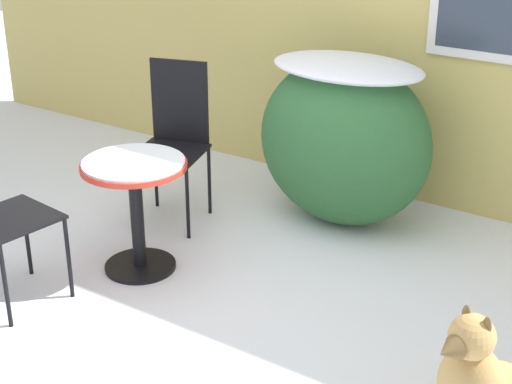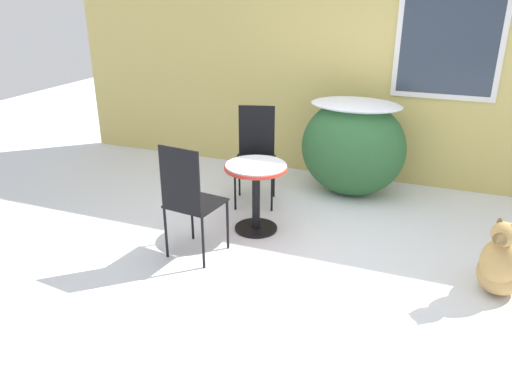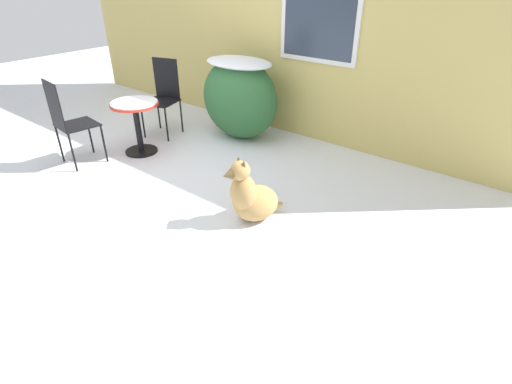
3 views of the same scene
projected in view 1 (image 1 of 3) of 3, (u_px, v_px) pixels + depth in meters
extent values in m
plane|color=white|center=(194.00, 322.00, 4.24)|extent=(16.00, 16.00, 0.00)
ellipsoid|color=#2D6033|center=(344.00, 143.00, 5.18)|extent=(1.20, 0.80, 1.14)
ellipsoid|color=white|center=(347.00, 67.00, 4.97)|extent=(1.02, 0.68, 0.12)
cylinder|color=black|center=(140.00, 266.00, 4.78)|extent=(0.43, 0.43, 0.03)
cylinder|color=black|center=(137.00, 217.00, 4.65)|extent=(0.08, 0.08, 0.63)
cylinder|color=red|center=(134.00, 166.00, 4.52)|extent=(0.62, 0.62, 0.03)
cylinder|color=white|center=(133.00, 162.00, 4.51)|extent=(0.60, 0.60, 0.02)
cube|color=black|center=(169.00, 153.00, 5.18)|extent=(0.55, 0.55, 0.02)
cube|color=black|center=(180.00, 101.00, 5.25)|extent=(0.39, 0.13, 0.57)
cylinder|color=black|center=(131.00, 196.00, 5.17)|extent=(0.02, 0.02, 0.49)
cylinder|color=black|center=(188.00, 204.00, 5.06)|extent=(0.02, 0.02, 0.49)
cylinder|color=black|center=(156.00, 174.00, 5.52)|extent=(0.02, 0.02, 0.49)
cylinder|color=black|center=(209.00, 180.00, 5.41)|extent=(0.02, 0.02, 0.49)
cube|color=black|center=(11.00, 218.00, 4.26)|extent=(0.49, 0.49, 0.02)
cylinder|color=black|center=(69.00, 258.00, 4.38)|extent=(0.02, 0.02, 0.49)
cylinder|color=black|center=(27.00, 237.00, 4.63)|extent=(0.02, 0.02, 0.49)
cylinder|color=black|center=(5.00, 286.00, 4.10)|extent=(0.02, 0.02, 0.49)
sphere|color=tan|center=(472.00, 337.00, 3.09)|extent=(0.19, 0.19, 0.19)
cone|color=brown|center=(448.00, 351.00, 3.03)|extent=(0.13, 0.12, 0.10)
ellipsoid|color=brown|center=(466.00, 314.00, 3.11)|extent=(0.05, 0.04, 0.09)
ellipsoid|color=brown|center=(487.00, 327.00, 3.03)|extent=(0.05, 0.04, 0.09)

